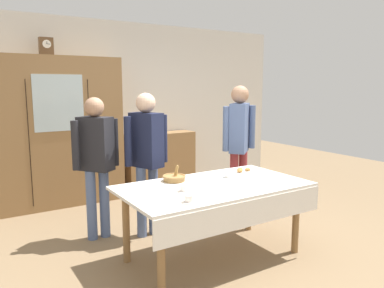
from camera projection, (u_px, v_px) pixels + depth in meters
ground_plane at (202, 249)px, 3.95m from camera, size 12.00×12.00×0.00m
back_wall at (110, 108)px, 5.96m from camera, size 6.40×0.10×2.70m
dining_table at (216, 195)px, 3.66m from camera, size 1.84×1.01×0.75m
wall_cabinet at (57, 132)px, 5.28m from camera, size 1.82×0.46×2.11m
mantel_clock at (46, 46)px, 5.06m from camera, size 0.18×0.11×0.24m
bookshelf_low at (160, 160)px, 6.29m from camera, size 1.19×0.35×0.93m
book_stack at (160, 131)px, 6.21m from camera, size 0.15×0.21×0.07m
tea_cup_back_edge at (184, 189)px, 3.42m from camera, size 0.13×0.13×0.06m
tea_cup_mid_left at (189, 199)px, 3.11m from camera, size 0.13×0.13×0.06m
tea_cup_far_right at (228, 175)px, 3.93m from camera, size 0.13×0.13×0.06m
bread_basket at (174, 178)px, 3.80m from camera, size 0.24×0.24×0.16m
pastry_plate at (243, 172)px, 4.17m from camera, size 0.28×0.28×0.05m
spoon_near_left at (243, 182)px, 3.77m from camera, size 0.12×0.02×0.01m
spoon_near_right at (162, 188)px, 3.55m from camera, size 0.12×0.02×0.01m
spoon_mid_left at (202, 176)px, 4.02m from camera, size 0.12×0.02×0.01m
person_behind_table_right at (96, 154)px, 4.11m from camera, size 0.52×0.41×1.59m
person_beside_shelf at (147, 150)px, 4.19m from camera, size 0.52×0.41×1.63m
person_near_right_end at (239, 137)px, 4.89m from camera, size 0.52×0.39×1.71m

